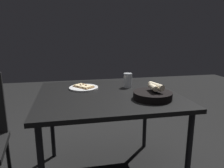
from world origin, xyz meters
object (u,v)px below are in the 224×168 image
(dining_table, at_px, (108,101))
(bread_basket, at_px, (153,94))
(pizza_plate, at_px, (84,87))
(beer_glass, at_px, (128,81))

(dining_table, relative_size, bread_basket, 3.86)
(dining_table, height_order, pizza_plate, pizza_plate)
(pizza_plate, xyz_separation_m, beer_glass, (-0.38, 0.02, 0.04))
(dining_table, relative_size, pizza_plate, 4.39)
(dining_table, height_order, beer_glass, beer_glass)
(dining_table, bearing_deg, pizza_plate, -45.70)
(bread_basket, bearing_deg, dining_table, -36.33)
(pizza_plate, distance_m, beer_glass, 0.39)
(dining_table, bearing_deg, bread_basket, 143.67)
(pizza_plate, bearing_deg, dining_table, 134.30)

